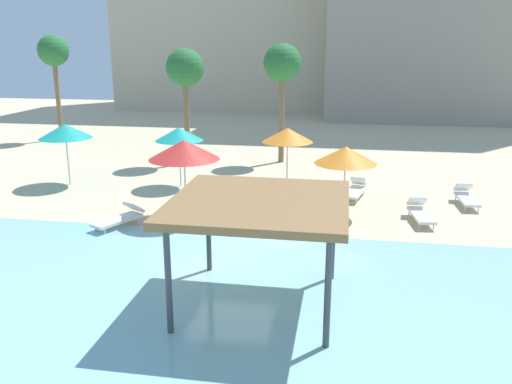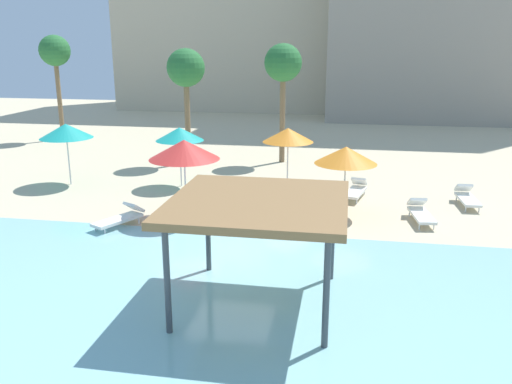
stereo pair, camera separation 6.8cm
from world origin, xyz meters
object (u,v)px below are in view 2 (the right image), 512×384
at_px(lounge_chair_2, 356,190).
at_px(palm_tree_0, 186,70).
at_px(lounge_chair_3, 467,197).
at_px(beach_umbrella_orange_2, 346,155).
at_px(beach_umbrella_teal_4, 180,134).
at_px(lounge_chair_4, 121,217).
at_px(beach_umbrella_red_3, 184,150).
at_px(lounge_chair_0, 420,212).
at_px(shade_pavilion, 258,206).
at_px(palm_tree_3, 283,65).
at_px(palm_tree_1, 55,53).
at_px(beach_umbrella_orange_0, 288,135).
at_px(beach_umbrella_teal_1, 66,131).

height_order(lounge_chair_2, palm_tree_0, palm_tree_0).
relative_size(lounge_chair_2, lounge_chair_3, 1.03).
height_order(beach_umbrella_orange_2, beach_umbrella_teal_4, beach_umbrella_teal_4).
distance_m(beach_umbrella_teal_4, palm_tree_0, 5.20).
bearing_deg(beach_umbrella_teal_4, lounge_chair_4, -94.33).
distance_m(beach_umbrella_red_3, lounge_chair_0, 8.56).
bearing_deg(shade_pavilion, palm_tree_3, 95.20).
height_order(beach_umbrella_red_3, palm_tree_1, palm_tree_1).
distance_m(lounge_chair_2, palm_tree_3, 8.55).
bearing_deg(lounge_chair_3, palm_tree_1, -117.96).
xyz_separation_m(beach_umbrella_orange_0, beach_umbrella_red_3, (-3.18, -3.79, 0.04)).
distance_m(shade_pavilion, palm_tree_1, 25.87).
distance_m(lounge_chair_0, lounge_chair_3, 3.04).
relative_size(beach_umbrella_teal_1, palm_tree_3, 0.45).
xyz_separation_m(beach_umbrella_teal_1, beach_umbrella_teal_4, (4.93, 0.55, -0.08)).
bearing_deg(shade_pavilion, beach_umbrella_red_3, 121.35).
bearing_deg(shade_pavilion, beach_umbrella_teal_1, 136.39).
bearing_deg(lounge_chair_0, lounge_chair_4, -84.51).
bearing_deg(lounge_chair_3, palm_tree_3, -131.72).
bearing_deg(beach_umbrella_orange_2, beach_umbrella_teal_4, 158.20).
distance_m(beach_umbrella_teal_1, palm_tree_0, 6.79).
bearing_deg(lounge_chair_3, beach_umbrella_teal_1, -93.93).
relative_size(palm_tree_0, palm_tree_1, 0.89).
bearing_deg(beach_umbrella_teal_4, beach_umbrella_orange_0, -4.95).
bearing_deg(beach_umbrella_orange_0, lounge_chair_2, -2.02).
distance_m(beach_umbrella_red_3, beach_umbrella_teal_4, 4.47).
distance_m(beach_umbrella_orange_0, beach_umbrella_red_3, 4.95).
relative_size(beach_umbrella_orange_0, lounge_chair_4, 1.40).
bearing_deg(palm_tree_1, lounge_chair_0, -31.79).
bearing_deg(beach_umbrella_orange_0, lounge_chair_0, -28.24).
relative_size(lounge_chair_3, lounge_chair_4, 0.98).
height_order(beach_umbrella_orange_2, palm_tree_0, palm_tree_0).
height_order(shade_pavilion, beach_umbrella_teal_4, shade_pavilion).
distance_m(beach_umbrella_red_3, palm_tree_0, 9.32).
bearing_deg(lounge_chair_0, lounge_chair_2, -146.95).
bearing_deg(palm_tree_3, lounge_chair_0, -55.38).
bearing_deg(beach_umbrella_teal_1, lounge_chair_3, -0.90).
xyz_separation_m(shade_pavilion, palm_tree_0, (-6.17, 14.64, 2.26)).
relative_size(beach_umbrella_red_3, palm_tree_3, 0.47).
xyz_separation_m(lounge_chair_4, palm_tree_3, (4.12, 11.03, 4.62)).
bearing_deg(lounge_chair_4, palm_tree_1, -117.77).
relative_size(beach_umbrella_red_3, palm_tree_1, 0.44).
bearing_deg(shade_pavilion, lounge_chair_3, 54.88).
distance_m(shade_pavilion, beach_umbrella_orange_0, 9.76).
height_order(beach_umbrella_orange_2, beach_umbrella_red_3, beach_umbrella_red_3).
relative_size(lounge_chair_3, palm_tree_1, 0.30).
height_order(lounge_chair_3, lounge_chair_4, same).
xyz_separation_m(shade_pavilion, palm_tree_3, (-1.43, 15.76, 2.48)).
height_order(beach_umbrella_teal_1, beach_umbrella_orange_2, beach_umbrella_teal_1).
xyz_separation_m(beach_umbrella_teal_1, lounge_chair_4, (4.52, -4.88, -2.05)).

